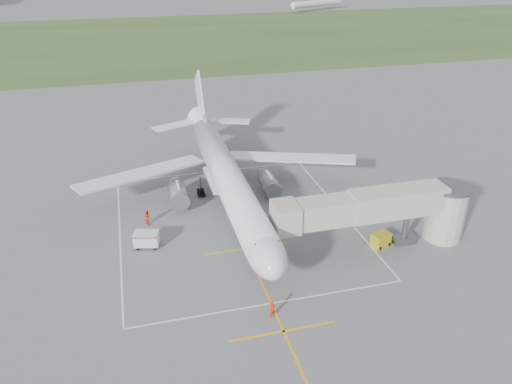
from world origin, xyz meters
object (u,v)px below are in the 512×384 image
object	(u,v)px
airliner	(226,176)
baggage_cart	(147,239)
ramp_worker_nose	(272,310)
gpu_unit	(381,240)
ramp_worker_wing	(148,217)
jet_bridge	(390,210)

from	to	relation	value
airliner	baggage_cart	xyz separation A→B (m)	(-10.97, -7.43, -3.41)
airliner	ramp_worker_nose	xyz separation A→B (m)	(-0.45, -22.68, -3.48)
gpu_unit	ramp_worker_nose	world-z (taller)	ramp_worker_nose
airliner	ramp_worker_nose	size ratio (longest dim) A/B	25.73
gpu_unit	ramp_worker_wing	size ratio (longest dim) A/B	1.32
ramp_worker_wing	jet_bridge	bearing A→B (deg)	-144.35
jet_bridge	ramp_worker_nose	xyz separation A→B (m)	(-16.17, -8.43, -3.84)
jet_bridge	gpu_unit	bearing A→B (deg)	164.14
airliner	jet_bridge	xyz separation A→B (m)	(15.72, -14.25, 0.35)
airliner	ramp_worker_nose	distance (m)	22.95
baggage_cart	ramp_worker_wing	bearing A→B (deg)	98.58
gpu_unit	airliner	bearing A→B (deg)	117.29
jet_bridge	gpu_unit	distance (m)	4.00
jet_bridge	baggage_cart	size ratio (longest dim) A/B	7.63
jet_bridge	ramp_worker_wing	bearing A→B (deg)	155.19
baggage_cart	ramp_worker_wing	xyz separation A→B (m)	(0.47, 5.30, -0.04)
airliner	ramp_worker_wing	size ratio (longest dim) A/B	24.81
gpu_unit	ramp_worker_wing	distance (m)	28.27
airliner	jet_bridge	bearing A→B (deg)	-42.19
airliner	gpu_unit	bearing A→B (deg)	-42.96
jet_bridge	ramp_worker_nose	distance (m)	18.64
baggage_cart	ramp_worker_nose	world-z (taller)	baggage_cart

